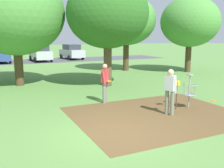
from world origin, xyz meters
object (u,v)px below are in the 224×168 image
object	(u,v)px
disc_golf_basket	(188,90)
player_foreground_watching	(105,81)
tree_near_right	(108,13)
frisbee_by_tee	(213,101)
tree_far_left	(15,14)
parked_car_rightmost	(72,52)
tree_mid_right	(190,22)
player_throwing	(170,89)
parked_car_center_right	(40,53)
tree_near_left	(126,20)

from	to	relation	value
disc_golf_basket	player_foreground_watching	size ratio (longest dim) A/B	0.81
tree_near_right	frisbee_by_tee	bearing A→B (deg)	-61.88
tree_far_left	parked_car_rightmost	size ratio (longest dim) A/B	1.49
frisbee_by_tee	tree_far_left	xyz separation A→B (m)	(-7.50, 7.70, 4.12)
tree_mid_right	frisbee_by_tee	bearing A→B (deg)	-124.43
tree_mid_right	tree_far_left	size ratio (longest dim) A/B	0.92
player_foreground_watching	tree_mid_right	world-z (taller)	tree_mid_right
player_throwing	tree_mid_right	xyz separation A→B (m)	(8.67, 8.94, 3.00)
player_foreground_watching	player_throwing	xyz separation A→B (m)	(1.43, -2.68, 0.00)
player_throwing	frisbee_by_tee	bearing A→B (deg)	15.53
disc_golf_basket	tree_far_left	bearing A→B (deg)	124.63
player_foreground_watching	tree_far_left	distance (m)	7.30
parked_car_rightmost	tree_near_right	bearing A→B (deg)	-100.19
frisbee_by_tee	tree_far_left	distance (m)	11.51
frisbee_by_tee	parked_car_rightmost	bearing A→B (deg)	88.97
parked_car_center_right	parked_car_rightmost	bearing A→B (deg)	15.57
tree_far_left	parked_car_center_right	xyz separation A→B (m)	(3.87, 14.66, -3.21)
player_foreground_watching	frisbee_by_tee	distance (m)	5.00
tree_near_right	tree_far_left	xyz separation A→B (m)	(-4.65, 2.38, 0.01)
tree_far_left	parked_car_rightmost	bearing A→B (deg)	63.37
disc_golf_basket	tree_mid_right	xyz separation A→B (m)	(7.42, 8.49, 3.21)
disc_golf_basket	player_throwing	size ratio (longest dim) A/B	0.81
parked_car_rightmost	player_foreground_watching	bearing A→B (deg)	-102.95
player_throwing	player_foreground_watching	bearing A→B (deg)	118.09
player_foreground_watching	parked_car_rightmost	xyz separation A→B (m)	(4.98, 21.68, -0.05)
tree_mid_right	tree_far_left	world-z (taller)	tree_far_left
frisbee_by_tee	tree_near_left	xyz separation A→B (m)	(1.42, 11.01, 4.15)
disc_golf_basket	tree_near_left	xyz separation A→B (m)	(3.31, 11.43, 3.40)
tree_far_left	tree_near_right	bearing A→B (deg)	-27.08
parked_car_center_right	player_foreground_watching	bearing A→B (deg)	-92.62
player_foreground_watching	frisbee_by_tee	bearing A→B (deg)	-21.58
tree_far_left	parked_car_rightmost	xyz separation A→B (m)	(7.92, 15.79, -3.21)
tree_near_left	tree_near_right	bearing A→B (deg)	-126.81
player_throwing	tree_far_left	size ratio (longest dim) A/B	0.26
tree_near_left	parked_car_center_right	world-z (taller)	tree_near_left
tree_mid_right	tree_far_left	bearing A→B (deg)	-178.37
disc_golf_basket	parked_car_rightmost	world-z (taller)	parked_car_rightmost
player_throwing	tree_near_left	world-z (taller)	tree_near_left
player_throwing	tree_mid_right	bearing A→B (deg)	45.89
player_foreground_watching	tree_near_right	size ratio (longest dim) A/B	0.28
tree_near_right	tree_far_left	distance (m)	5.23
player_throwing	tree_far_left	world-z (taller)	tree_far_left
player_throwing	tree_mid_right	size ratio (longest dim) A/B	0.29
player_throwing	tree_far_left	bearing A→B (deg)	116.97
tree_near_left	parked_car_rightmost	world-z (taller)	tree_near_left
frisbee_by_tee	tree_near_left	bearing A→B (deg)	82.67
player_foreground_watching	player_throwing	distance (m)	3.03
tree_near_right	tree_far_left	world-z (taller)	tree_far_left
disc_golf_basket	tree_near_left	size ratio (longest dim) A/B	0.22
player_throwing	frisbee_by_tee	xyz separation A→B (m)	(3.13, 0.87, -0.96)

